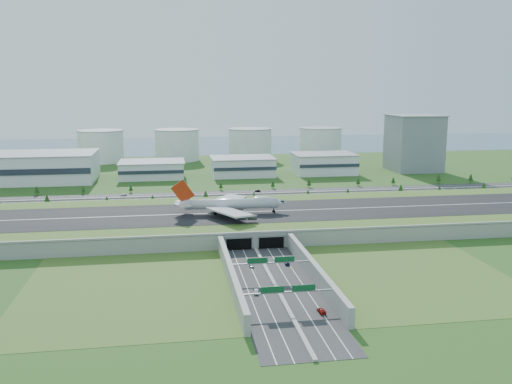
{
  "coord_description": "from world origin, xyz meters",
  "views": [
    {
      "loc": [
        -41.67,
        -317.74,
        82.48
      ],
      "look_at": [
        13.8,
        35.0,
        13.59
      ],
      "focal_mm": 38.0,
      "sensor_mm": 36.0,
      "label": 1
    }
  ],
  "objects": [
    {
      "name": "hangar_mid_b",
      "position": [
        25.0,
        190.0,
        8.5
      ],
      "size": [
        58.0,
        42.0,
        17.0
      ],
      "primitive_type": "cube",
      "color": "silver",
      "rests_on": "ground"
    },
    {
      "name": "car_3",
      "position": [
        11.84,
        -134.56,
        0.95
      ],
      "size": [
        2.65,
        5.85,
        1.66
      ],
      "primitive_type": "imported",
      "rotation": [
        0.0,
        0.0,
        3.2
      ],
      "color": "maroon",
      "rests_on": "ground"
    },
    {
      "name": "fuel_tank_b",
      "position": [
        -35.0,
        310.0,
        17.5
      ],
      "size": [
        50.0,
        50.0,
        35.0
      ],
      "primitive_type": "cylinder",
      "color": "silver",
      "rests_on": "ground"
    },
    {
      "name": "hangar_mid_a",
      "position": [
        -60.0,
        190.0,
        7.5
      ],
      "size": [
        58.0,
        42.0,
        15.0
      ],
      "primitive_type": "cube",
      "color": "silver",
      "rests_on": "ground"
    },
    {
      "name": "airfield_deck",
      "position": [
        0.0,
        -0.09,
        4.12
      ],
      "size": [
        520.0,
        100.0,
        9.2
      ],
      "color": "gray",
      "rests_on": "ground"
    },
    {
      "name": "hangar_mid_c",
      "position": [
        105.0,
        190.0,
        9.5
      ],
      "size": [
        58.0,
        42.0,
        19.0
      ],
      "primitive_type": "cube",
      "color": "silver",
      "rests_on": "ground"
    },
    {
      "name": "car_6",
      "position": [
        187.04,
        84.38,
        0.96
      ],
      "size": [
        6.45,
        3.92,
        1.67
      ],
      "primitive_type": "imported",
      "rotation": [
        0.0,
        0.0,
        1.37
      ],
      "color": "silver",
      "rests_on": "ground"
    },
    {
      "name": "car_2",
      "position": [
        10.98,
        -77.83,
        0.78
      ],
      "size": [
        2.56,
        4.89,
        1.31
      ],
      "primitive_type": "imported",
      "rotation": [
        0.0,
        0.0,
        3.06
      ],
      "color": "#0D1441",
      "rests_on": "ground"
    },
    {
      "name": "car_1",
      "position": [
        -9.23,
        -111.84,
        0.91
      ],
      "size": [
        2.48,
        5.0,
        1.58
      ],
      "primitive_type": "imported",
      "rotation": [
        0.0,
        0.0,
        -0.18
      ],
      "color": "white",
      "rests_on": "ground"
    },
    {
      "name": "car_7",
      "position": [
        -79.61,
        105.07,
        0.94
      ],
      "size": [
        5.93,
        3.06,
        1.64
      ],
      "primitive_type": "imported",
      "rotation": [
        0.0,
        0.0,
        -1.43
      ],
      "color": "white",
      "rests_on": "ground"
    },
    {
      "name": "tree_row",
      "position": [
        21.32,
        93.18,
        4.55
      ],
      "size": [
        500.0,
        48.62,
        8.49
      ],
      "color": "#3D2819",
      "rests_on": "ground"
    },
    {
      "name": "sign_gantry_far",
      "position": [
        0.0,
        -130.04,
        6.95
      ],
      "size": [
        38.7,
        0.7,
        9.8
      ],
      "color": "gray",
      "rests_on": "ground"
    },
    {
      "name": "fuel_tank_a",
      "position": [
        -120.0,
        310.0,
        17.5
      ],
      "size": [
        50.0,
        50.0,
        35.0
      ],
      "primitive_type": "cylinder",
      "color": "silver",
      "rests_on": "ground"
    },
    {
      "name": "north_expressway",
      "position": [
        0.0,
        95.0,
        0.06
      ],
      "size": [
        560.0,
        36.0,
        0.12
      ],
      "primitive_type": "cube",
      "color": "#28282B",
      "rests_on": "ground"
    },
    {
      "name": "fuel_tank_c",
      "position": [
        50.0,
        310.0,
        17.5
      ],
      "size": [
        50.0,
        50.0,
        35.0
      ],
      "primitive_type": "cylinder",
      "color": "silver",
      "rests_on": "ground"
    },
    {
      "name": "ground",
      "position": [
        0.0,
        0.0,
        0.0
      ],
      "size": [
        1200.0,
        1200.0,
        0.0
      ],
      "primitive_type": "plane",
      "color": "#1E4716",
      "rests_on": "ground"
    },
    {
      "name": "fuel_tank_d",
      "position": [
        135.0,
        310.0,
        17.5
      ],
      "size": [
        50.0,
        50.0,
        35.0
      ],
      "primitive_type": "cylinder",
      "color": "silver",
      "rests_on": "ground"
    },
    {
      "name": "office_tower",
      "position": [
        200.0,
        195.0,
        27.5
      ],
      "size": [
        46.0,
        46.0,
        55.0
      ],
      "primitive_type": "cube",
      "color": "gray",
      "rests_on": "ground"
    },
    {
      "name": "underpass_road",
      "position": [
        0.0,
        -99.42,
        3.43
      ],
      "size": [
        38.8,
        120.4,
        8.0
      ],
      "color": "#28282B",
      "rests_on": "ground"
    },
    {
      "name": "hangar_west",
      "position": [
        -170.0,
        185.0,
        12.5
      ],
      "size": [
        120.0,
        60.0,
        25.0
      ],
      "primitive_type": "cube",
      "color": "silver",
      "rests_on": "ground"
    },
    {
      "name": "car_0",
      "position": [
        -6.28,
        -78.86,
        0.8
      ],
      "size": [
        2.13,
        4.17,
        1.36
      ],
      "primitive_type": "imported",
      "rotation": [
        0.0,
        0.0,
        0.14
      ],
      "color": "silver",
      "rests_on": "ground"
    },
    {
      "name": "car_5",
      "position": [
        26.12,
        104.34,
        0.9
      ],
      "size": [
        4.98,
        3.38,
        1.55
      ],
      "primitive_type": "imported",
      "rotation": [
        0.0,
        0.0,
        -1.98
      ],
      "color": "black",
      "rests_on": "ground"
    },
    {
      "name": "boeing_747",
      "position": [
        -7.5,
        -1.92,
        14.1
      ],
      "size": [
        69.66,
        65.7,
        21.52
      ],
      "rotation": [
        0.0,
        0.0,
        -0.06
      ],
      "color": "silver",
      "rests_on": "airfield_deck"
    },
    {
      "name": "sign_gantry_near",
      "position": [
        0.0,
        -95.04,
        6.95
      ],
      "size": [
        38.7,
        0.7,
        9.8
      ],
      "color": "gray",
      "rests_on": "ground"
    },
    {
      "name": "bay_water",
      "position": [
        0.0,
        480.0,
        0.03
      ],
      "size": [
        1200.0,
        260.0,
        0.06
      ],
      "primitive_type": "cube",
      "color": "#3E5F76",
      "rests_on": "ground"
    }
  ]
}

